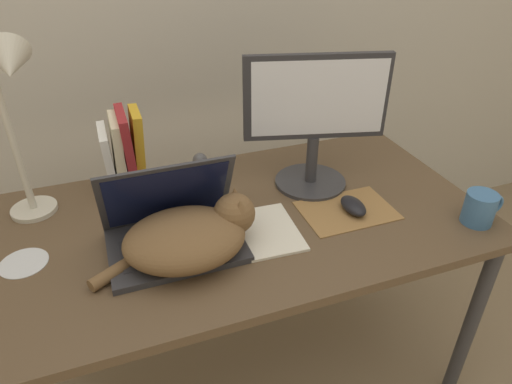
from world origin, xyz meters
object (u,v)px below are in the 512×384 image
object	(u,v)px
external_monitor	(315,118)
cd_disc	(24,263)
cat	(191,236)
book_row	(124,153)
computer_mouse	(353,206)
desk_lamp	(14,100)
notepad	(264,231)
laptop	(173,230)
webcam	(200,161)
mug	(480,208)

from	to	relation	value
external_monitor	cd_disc	xyz separation A→B (m)	(-0.85, -0.11, -0.23)
cat	book_row	size ratio (longest dim) A/B	1.74
computer_mouse	cd_disc	bearing A→B (deg)	174.72
desk_lamp	notepad	distance (m)	0.73
laptop	webcam	world-z (taller)	laptop
laptop	cd_disc	xyz separation A→B (m)	(-0.38, 0.05, -0.05)
computer_mouse	book_row	bearing A→B (deg)	148.07
external_monitor	notepad	world-z (taller)	external_monitor
notepad	external_monitor	bearing A→B (deg)	39.42
external_monitor	computer_mouse	world-z (taller)	external_monitor
laptop	mug	size ratio (longest dim) A/B	2.74
computer_mouse	mug	bearing A→B (deg)	-28.43
computer_mouse	desk_lamp	world-z (taller)	desk_lamp
webcam	mug	distance (m)	0.86
cat	computer_mouse	xyz separation A→B (m)	(0.49, 0.03, -0.04)
book_row	mug	size ratio (longest dim) A/B	1.98
external_monitor	book_row	distance (m)	0.60
computer_mouse	webcam	xyz separation A→B (m)	(-0.37, 0.37, 0.03)
cd_disc	book_row	bearing A→B (deg)	44.55
computer_mouse	notepad	bearing A→B (deg)	-179.06
cat	notepad	world-z (taller)	cat
external_monitor	mug	distance (m)	0.53
cat	external_monitor	bearing A→B (deg)	26.58
computer_mouse	laptop	bearing A→B (deg)	176.70
laptop	cd_disc	world-z (taller)	laptop
laptop	cd_disc	size ratio (longest dim) A/B	2.90
laptop	desk_lamp	world-z (taller)	desk_lamp
laptop	webcam	size ratio (longest dim) A/B	4.63
external_monitor	cd_disc	world-z (taller)	external_monitor
notepad	mug	world-z (taller)	mug
external_monitor	mug	bearing A→B (deg)	-45.13
desk_lamp	notepad	xyz separation A→B (m)	(0.57, -0.30, -0.35)
cd_disc	laptop	bearing A→B (deg)	-8.01
computer_mouse	book_row	xyz separation A→B (m)	(-0.60, 0.38, 0.10)
computer_mouse	cd_disc	distance (m)	0.91
laptop	cat	xyz separation A→B (m)	(0.03, -0.06, 0.02)
mug	cat	bearing A→B (deg)	170.51
notepad	cd_disc	bearing A→B (deg)	171.91
book_row	desk_lamp	xyz separation A→B (m)	(-0.24, -0.08, 0.23)
desk_lamp	cd_disc	world-z (taller)	desk_lamp
cat	cd_disc	distance (m)	0.43
mug	cd_disc	size ratio (longest dim) A/B	1.06
book_row	desk_lamp	size ratio (longest dim) A/B	0.49
notepad	laptop	bearing A→B (deg)	171.78
external_monitor	webcam	xyz separation A→B (m)	(-0.32, 0.19, -0.18)
laptop	cd_disc	bearing A→B (deg)	171.99
desk_lamp	cd_disc	xyz separation A→B (m)	(-0.05, -0.21, -0.35)
laptop	notepad	world-z (taller)	laptop
computer_mouse	mug	world-z (taller)	mug
external_monitor	mug	xyz separation A→B (m)	(0.35, -0.36, -0.18)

